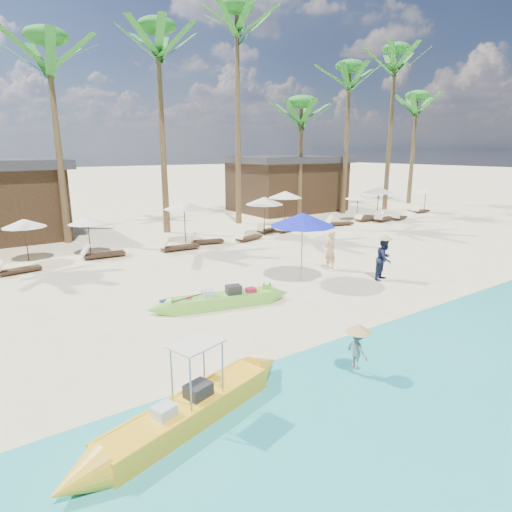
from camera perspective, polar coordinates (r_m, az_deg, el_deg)
ground at (r=13.34m, az=3.58°, el=-7.15°), size 240.00×240.00×0.00m
wet_sand_strip at (r=10.25m, az=21.64°, el=-15.01°), size 240.00×4.50×0.01m
green_canoe at (r=13.51m, az=-4.64°, el=-5.88°), size 5.10×1.53×0.66m
yellow_canoe at (r=8.27m, az=-8.85°, el=-19.69°), size 5.57×1.95×1.48m
tourist at (r=17.69m, az=9.85°, el=0.76°), size 0.63×0.45×1.64m
vendor_green at (r=16.79m, az=16.73°, el=-0.37°), size 0.94×0.83×1.62m
vendor_yellow at (r=9.68m, az=13.36°, el=-11.95°), size 0.39×0.61×0.90m
blue_umbrella at (r=15.70m, az=6.23°, el=4.87°), size 2.40×2.40×2.59m
resort_parasol_4 at (r=21.19m, az=-28.55°, el=3.87°), size 1.83×1.83×1.89m
lounger_4_right at (r=19.50m, az=-29.32°, el=-1.55°), size 1.67×0.72×0.55m
resort_parasol_5 at (r=21.25m, az=-21.54°, el=4.47°), size 1.77×1.77×1.83m
lounger_5_left at (r=20.69m, az=-19.96°, el=0.32°), size 1.93×0.73×0.64m
resort_parasol_6 at (r=22.71m, az=-9.58°, el=6.73°), size 2.16×2.16×2.23m
lounger_6_left at (r=21.24m, az=-10.42°, el=1.29°), size 1.94×0.72×0.65m
lounger_6_right at (r=22.46m, az=-6.84°, el=2.07°), size 1.85×0.99×0.60m
resort_parasol_7 at (r=24.30m, az=1.12°, el=7.37°), size 2.16×2.16×2.22m
lounger_7_left at (r=23.19m, az=-1.11°, el=2.53°), size 1.82×1.00×0.59m
lounger_7_right at (r=25.51m, az=1.57°, el=3.57°), size 1.75×0.84×0.57m
resort_parasol_8 at (r=27.53m, az=3.93°, el=8.19°), size 2.19×2.19×2.25m
lounger_8_left at (r=25.75m, az=3.97°, el=3.67°), size 1.85×1.11×0.60m
resort_parasol_9 at (r=30.41m, az=13.43°, el=7.72°), size 1.81×1.81×1.86m
lounger_9_left at (r=28.35m, az=10.93°, el=4.41°), size 1.88×1.03×0.61m
lounger_9_right at (r=30.47m, az=14.41°, el=4.88°), size 1.82×0.57×0.62m
resort_parasol_10 at (r=31.66m, az=16.05°, el=8.48°), size 2.21×2.21×2.28m
lounger_10_left at (r=30.82m, az=16.68°, el=4.86°), size 2.03×0.95×0.66m
lounger_10_right at (r=31.85m, az=18.58°, el=4.94°), size 1.73×0.96×0.56m
resort_parasol_11 at (r=36.03m, az=21.73°, el=8.14°), size 1.87×1.87×1.93m
lounger_11_left at (r=35.96m, az=21.08°, el=5.70°), size 1.69×0.59×0.57m
palm_3 at (r=24.73m, az=-25.80°, el=21.48°), size 2.08×2.08×10.52m
palm_4 at (r=26.16m, az=-12.87°, el=23.91°), size 2.08×2.08×11.70m
palm_5 at (r=29.14m, az=-2.54°, el=25.90°), size 2.08×2.08×13.60m
palm_6 at (r=31.89m, az=6.07°, el=17.97°), size 2.08×2.08×8.51m
palm_7 at (r=34.01m, az=12.27°, el=20.78°), size 2.08×2.08×11.08m
palm_8 at (r=37.29m, az=17.93°, el=21.66°), size 2.08×2.08×12.70m
palm_9 at (r=42.01m, az=20.58°, el=17.60°), size 2.08×2.08×9.82m
pavilion_east at (r=34.95m, az=4.13°, el=9.68°), size 8.80×6.60×4.30m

